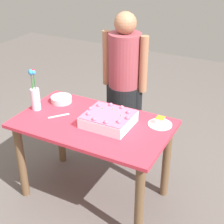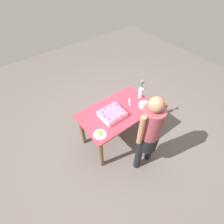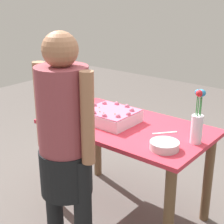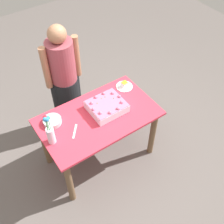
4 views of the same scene
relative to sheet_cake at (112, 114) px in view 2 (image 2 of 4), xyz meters
The scene contains 8 objects.
ground_plane 0.80m from the sheet_cake, 166.29° to the right, with size 8.00×8.00×0.00m, color #5F5753.
dining_table 0.23m from the sheet_cake, 166.29° to the right, with size 1.25×0.73×0.74m.
sheet_cake is the anchor object (origin of this frame).
serving_plate_with_slice 0.41m from the sheet_cake, 26.46° to the left, with size 0.19×0.19×0.07m.
cake_knife 0.44m from the sheet_cake, behind, with size 0.18×0.02×0.00m, color silver.
flower_vase 0.68m from the sheet_cake, behind, with size 0.08×0.08×0.36m.
fruit_bowl 0.58m from the sheet_cake, 164.43° to the left, with size 0.19×0.19×0.05m, color silver.
person_standing 0.66m from the sheet_cake, 104.82° to the left, with size 0.45×0.31×1.49m.
Camera 2 is at (1.27, 1.50, 2.83)m, focal length 28.00 mm.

